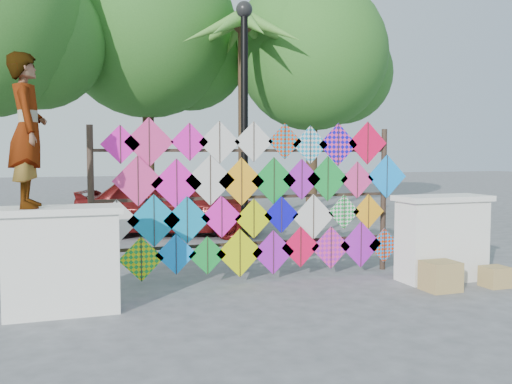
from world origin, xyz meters
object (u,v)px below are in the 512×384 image
vendor_woman (27,131)px  lamppost (244,107)px  kite_rack (257,199)px  sedan (171,204)px

vendor_woman → lamppost: lamppost is taller
kite_rack → vendor_woman: vendor_woman is taller
kite_rack → lamppost: 1.96m
kite_rack → lamppost: lamppost is taller
vendor_woman → sedan: (2.77, 6.03, -1.44)m
kite_rack → sedan: size_ratio=1.16×
vendor_woman → lamppost: bearing=-56.8°
kite_rack → vendor_woman: (-3.12, -0.92, 0.95)m
kite_rack → lamppost: bearing=80.5°
kite_rack → sedan: kite_rack is taller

